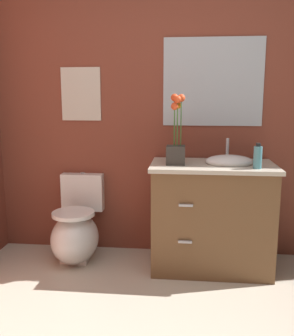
% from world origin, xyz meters
% --- Properties ---
extents(wall_back, '(4.68, 0.05, 2.50)m').
position_xyz_m(wall_back, '(0.20, 1.74, 1.25)').
color(wall_back, brown).
rests_on(wall_back, ground_plane).
extents(toilet, '(0.38, 0.59, 0.69)m').
position_xyz_m(toilet, '(-0.77, 1.45, 0.24)').
color(toilet, white).
rests_on(toilet, ground_plane).
extents(vanity_cabinet, '(0.94, 0.56, 1.01)m').
position_xyz_m(vanity_cabinet, '(0.33, 1.42, 0.43)').
color(vanity_cabinet, brown).
rests_on(vanity_cabinet, ground_plane).
extents(flower_vase, '(0.14, 0.14, 0.52)m').
position_xyz_m(flower_vase, '(0.04, 1.38, 1.00)').
color(flower_vase, '#38332D').
rests_on(flower_vase, vanity_cabinet).
extents(soap_bottle, '(0.06, 0.06, 0.18)m').
position_xyz_m(soap_bottle, '(0.62, 1.26, 0.92)').
color(soap_bottle, teal).
rests_on(soap_bottle, vanity_cabinet).
extents(wall_poster, '(0.33, 0.01, 0.44)m').
position_xyz_m(wall_poster, '(-0.77, 1.71, 1.36)').
color(wall_poster, beige).
extents(wall_mirror, '(0.80, 0.01, 0.70)m').
position_xyz_m(wall_mirror, '(0.32, 1.71, 1.45)').
color(wall_mirror, '#B2BCC6').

